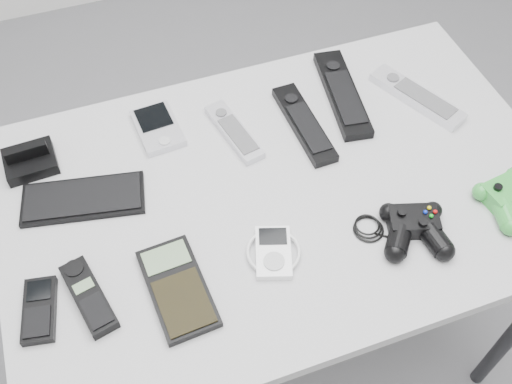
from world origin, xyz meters
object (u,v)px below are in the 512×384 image
object	(u,v)px
mobile_phone	(39,310)
cordless_handset	(89,296)
remote_black_a	(304,123)
remote_silver_b	(417,96)
calculator	(178,288)
controller_green	(512,196)
pda_keyboard	(83,198)
mp3_player	(273,252)
remote_black_b	(342,93)
desk	(281,206)
remote_silver_a	(234,131)
pda	(158,127)
controller_black	(415,227)

from	to	relation	value
mobile_phone	cordless_handset	size ratio (longest dim) A/B	0.78
remote_black_a	remote_silver_b	xyz separation A→B (m)	(0.26, -0.01, -0.00)
cordless_handset	calculator	distance (m)	0.15
calculator	controller_green	xyz separation A→B (m)	(0.63, -0.03, 0.01)
pda_keyboard	controller_green	world-z (taller)	controller_green
mp3_player	remote_black_a	bearing A→B (deg)	76.17
calculator	mp3_player	xyz separation A→B (m)	(0.18, 0.01, 0.00)
pda_keyboard	remote_black_a	bearing A→B (deg)	15.53
remote_black_b	remote_silver_b	size ratio (longest dim) A/B	1.16
mp3_player	desk	bearing A→B (deg)	81.27
calculator	pda_keyboard	bearing A→B (deg)	112.21
pda_keyboard	cordless_handset	distance (m)	0.21
mobile_phone	controller_green	size ratio (longest dim) A/B	0.88
calculator	mp3_player	world-z (taller)	same
remote_silver_a	remote_silver_b	size ratio (longest dim) A/B	0.79
desk	pda	world-z (taller)	pda
pda_keyboard	cordless_handset	world-z (taller)	cordless_handset
desk	controller_black	xyz separation A→B (m)	(0.18, -0.18, 0.08)
pda_keyboard	mp3_player	distance (m)	0.37
remote_silver_a	remote_black_a	world-z (taller)	remote_black_a
pda_keyboard	pda	distance (m)	0.21
pda_keyboard	remote_silver_b	bearing A→B (deg)	13.32
remote_black_b	cordless_handset	distance (m)	0.67
remote_silver_a	calculator	size ratio (longest dim) A/B	0.95
calculator	controller_green	world-z (taller)	controller_green
pda	remote_black_a	bearing A→B (deg)	-21.71
pda	cordless_handset	size ratio (longest dim) A/B	0.86
pda	remote_silver_a	bearing A→B (deg)	-27.38
remote_silver_a	calculator	xyz separation A→B (m)	(-0.20, -0.30, -0.00)
remote_silver_b	controller_green	size ratio (longest dim) A/B	1.68
remote_silver_b	cordless_handset	world-z (taller)	same
controller_green	remote_silver_a	bearing A→B (deg)	134.00
remote_silver_a	remote_silver_b	xyz separation A→B (m)	(0.40, -0.04, 0.00)
pda	cordless_handset	world-z (taller)	cordless_handset
mobile_phone	controller_green	xyz separation A→B (m)	(0.85, -0.07, 0.01)
pda	controller_green	world-z (taller)	controller_green
remote_silver_b	mobile_phone	xyz separation A→B (m)	(-0.82, -0.23, -0.00)
remote_black_a	controller_black	xyz separation A→B (m)	(0.09, -0.31, 0.01)
pda	remote_black_a	world-z (taller)	remote_black_a
controller_black	controller_green	world-z (taller)	same
mobile_phone	pda_keyboard	bearing A→B (deg)	72.76
controller_green	calculator	bearing A→B (deg)	169.26
mp3_player	mobile_phone	bearing A→B (deg)	-165.31
remote_silver_b	controller_black	world-z (taller)	controller_black
mobile_phone	controller_green	world-z (taller)	controller_green
controller_green	pda_keyboard	bearing A→B (deg)	152.08
pda	remote_black_a	distance (m)	0.30
remote_silver_b	calculator	size ratio (longest dim) A/B	1.20
remote_silver_b	calculator	distance (m)	0.66
remote_silver_b	mp3_player	bearing A→B (deg)	-173.35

